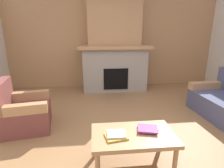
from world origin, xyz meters
TOP-DOWN VIEW (x-y plane):
  - ground at (0.00, 0.00)m, footprint 9.00×9.00m
  - wall_back_wood_panel at (0.00, 3.00)m, footprint 6.00×0.12m
  - fireplace at (0.00, 2.62)m, footprint 1.90×0.82m
  - armchair at (-1.78, 0.57)m, footprint 0.87×0.87m
  - coffee_table at (-0.12, -0.49)m, footprint 1.00×0.60m
  - book_stack_near_edge at (-0.34, -0.54)m, footprint 0.28×0.24m
  - book_stack_center at (0.07, -0.44)m, footprint 0.28×0.25m

SIDE VIEW (x-z plane):
  - ground at x=0.00m, z-range 0.00..0.00m
  - armchair at x=-1.78m, z-range -0.13..0.72m
  - coffee_table at x=-0.12m, z-range 0.16..0.59m
  - book_stack_near_edge at x=-0.34m, z-range 0.43..0.47m
  - book_stack_center at x=0.07m, z-range 0.43..0.47m
  - fireplace at x=0.00m, z-range -0.19..2.51m
  - wall_back_wood_panel at x=0.00m, z-range 0.00..2.70m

